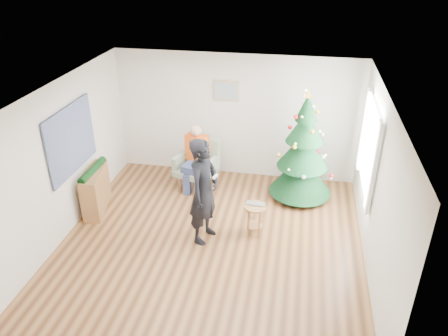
% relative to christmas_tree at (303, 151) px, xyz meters
% --- Properties ---
extents(floor, '(5.00, 5.00, 0.00)m').
position_rel_christmas_tree_xyz_m(floor, '(-1.41, -1.76, -0.98)').
color(floor, brown).
rests_on(floor, ground).
extents(ceiling, '(5.00, 5.00, 0.00)m').
position_rel_christmas_tree_xyz_m(ceiling, '(-1.41, -1.76, 1.62)').
color(ceiling, white).
rests_on(ceiling, wall_back).
extents(wall_back, '(5.00, 0.00, 5.00)m').
position_rel_christmas_tree_xyz_m(wall_back, '(-1.41, 0.74, 0.32)').
color(wall_back, silver).
rests_on(wall_back, floor).
extents(wall_front, '(5.00, 0.00, 5.00)m').
position_rel_christmas_tree_xyz_m(wall_front, '(-1.41, -4.26, 0.32)').
color(wall_front, silver).
rests_on(wall_front, floor).
extents(wall_left, '(0.00, 5.00, 5.00)m').
position_rel_christmas_tree_xyz_m(wall_left, '(-3.91, -1.76, 0.32)').
color(wall_left, silver).
rests_on(wall_left, floor).
extents(wall_right, '(0.00, 5.00, 5.00)m').
position_rel_christmas_tree_xyz_m(wall_right, '(1.09, -1.76, 0.32)').
color(wall_right, silver).
rests_on(wall_right, floor).
extents(window_panel, '(0.04, 1.30, 1.40)m').
position_rel_christmas_tree_xyz_m(window_panel, '(1.06, -0.76, 0.52)').
color(window_panel, white).
rests_on(window_panel, wall_right).
extents(curtains, '(0.05, 1.75, 1.50)m').
position_rel_christmas_tree_xyz_m(curtains, '(1.03, -0.76, 0.52)').
color(curtains, white).
rests_on(curtains, wall_right).
extents(christmas_tree, '(1.21, 1.21, 2.19)m').
position_rel_christmas_tree_xyz_m(christmas_tree, '(0.00, 0.00, 0.00)').
color(christmas_tree, '#3F2816').
rests_on(christmas_tree, floor).
extents(stool, '(0.38, 0.38, 0.57)m').
position_rel_christmas_tree_xyz_m(stool, '(-0.73, -1.41, -0.69)').
color(stool, brown).
rests_on(stool, floor).
extents(laptop, '(0.33, 0.23, 0.02)m').
position_rel_christmas_tree_xyz_m(laptop, '(-0.73, -1.41, -0.40)').
color(laptop, silver).
rests_on(laptop, stool).
extents(armchair, '(0.92, 0.89, 1.01)m').
position_rel_christmas_tree_xyz_m(armchair, '(-2.08, 0.03, -0.61)').
color(armchair, gray).
rests_on(armchair, floor).
extents(seated_person, '(0.52, 0.68, 1.33)m').
position_rel_christmas_tree_xyz_m(seated_person, '(-2.10, -0.03, -0.30)').
color(seated_person, navy).
rests_on(seated_person, armchair).
extents(standing_man, '(0.61, 0.77, 1.84)m').
position_rel_christmas_tree_xyz_m(standing_man, '(-1.55, -1.67, -0.06)').
color(standing_man, black).
rests_on(standing_man, floor).
extents(game_controller, '(0.07, 0.13, 0.04)m').
position_rel_christmas_tree_xyz_m(game_controller, '(-1.35, -1.70, 0.24)').
color(game_controller, white).
rests_on(game_controller, standing_man).
extents(console, '(0.50, 1.04, 0.80)m').
position_rel_christmas_tree_xyz_m(console, '(-3.74, -1.16, -0.58)').
color(console, brown).
rests_on(console, floor).
extents(garland, '(0.14, 0.90, 0.14)m').
position_rel_christmas_tree_xyz_m(garland, '(-3.74, -1.16, -0.16)').
color(garland, black).
rests_on(garland, console).
extents(tapestry, '(0.03, 1.50, 1.15)m').
position_rel_christmas_tree_xyz_m(tapestry, '(-3.87, -1.46, 0.57)').
color(tapestry, black).
rests_on(tapestry, wall_left).
extents(framed_picture, '(0.52, 0.05, 0.42)m').
position_rel_christmas_tree_xyz_m(framed_picture, '(-1.61, 0.71, 0.87)').
color(framed_picture, tan).
rests_on(framed_picture, wall_back).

